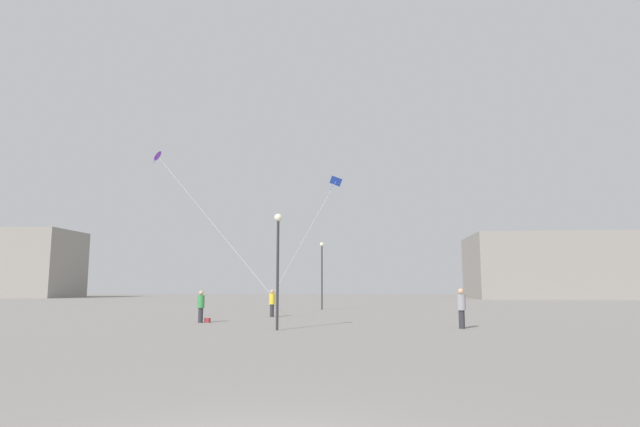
% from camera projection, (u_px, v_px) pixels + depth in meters
% --- Properties ---
extents(person_in_green, '(0.37, 0.37, 1.68)m').
position_uv_depth(person_in_green, '(201.00, 305.00, 28.00)').
color(person_in_green, '#2D2D33').
rests_on(person_in_green, ground_plane).
extents(person_in_yellow, '(0.37, 0.37, 1.70)m').
position_uv_depth(person_in_yellow, '(272.00, 302.00, 33.43)').
color(person_in_yellow, '#2D2D33').
rests_on(person_in_yellow, ground_plane).
extents(person_in_grey, '(0.39, 0.39, 1.80)m').
position_uv_depth(person_in_grey, '(461.00, 306.00, 23.98)').
color(person_in_grey, '#2D2D33').
rests_on(person_in_grey, ground_plane).
extents(kite_cobalt_delta, '(4.62, 4.81, 8.50)m').
position_uv_depth(kite_cobalt_delta, '(335.00, 184.00, 38.49)').
color(kite_cobalt_delta, blue).
extents(kite_violet_diamond, '(10.74, 7.99, 11.50)m').
position_uv_depth(kite_violet_diamond, '(159.00, 158.00, 42.62)').
color(kite_violet_diamond, purple).
extents(building_left_hall, '(15.85, 13.39, 12.05)m').
position_uv_depth(building_left_hall, '(30.00, 264.00, 96.02)').
color(building_left_hall, gray).
rests_on(building_left_hall, ground_plane).
extents(building_centre_hall, '(25.74, 17.45, 10.26)m').
position_uv_depth(building_centre_hall, '(549.00, 267.00, 86.16)').
color(building_centre_hall, gray).
rests_on(building_centre_hall, ground_plane).
extents(lamppost_east, '(0.36, 0.36, 5.61)m').
position_uv_depth(lamppost_east, '(322.00, 265.00, 44.61)').
color(lamppost_east, '#2D2D30').
rests_on(lamppost_east, ground_plane).
extents(lamppost_west, '(0.36, 0.36, 5.11)m').
position_uv_depth(lamppost_west, '(278.00, 252.00, 23.47)').
color(lamppost_west, '#2D2D30').
rests_on(lamppost_west, ground_plane).
extents(handbag_beside_flyer, '(0.35, 0.28, 0.24)m').
position_uv_depth(handbag_beside_flyer, '(207.00, 320.00, 27.97)').
color(handbag_beside_flyer, maroon).
rests_on(handbag_beside_flyer, ground_plane).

